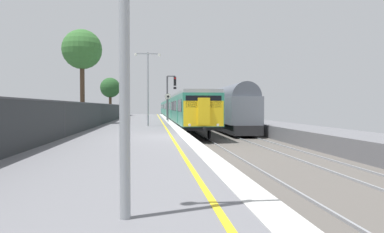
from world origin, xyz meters
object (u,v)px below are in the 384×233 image
object	(u,v)px
commuter_train_at_platform	(175,108)
background_tree_left	(81,51)
freight_train_adjacent_track	(203,107)
speed_limit_sign	(168,104)
platform_lamp_mid	(148,83)
background_tree_centre	(110,88)
signal_gantry	(170,92)

from	to	relation	value
commuter_train_at_platform	background_tree_left	world-z (taller)	background_tree_left
freight_train_adjacent_track	speed_limit_sign	distance (m)	17.91
platform_lamp_mid	background_tree_left	distance (m)	7.89
freight_train_adjacent_track	background_tree_centre	distance (m)	14.36
commuter_train_at_platform	speed_limit_sign	xyz separation A→B (m)	(-1.85, -19.35, 0.51)
commuter_train_at_platform	platform_lamp_mid	bearing A→B (deg)	-97.81
platform_lamp_mid	speed_limit_sign	bearing A→B (deg)	76.46
signal_gantry	speed_limit_sign	bearing A→B (deg)	-94.93
freight_train_adjacent_track	platform_lamp_mid	world-z (taller)	platform_lamp_mid
background_tree_centre	speed_limit_sign	bearing A→B (deg)	-68.16
signal_gantry	background_tree_left	world-z (taller)	background_tree_left
platform_lamp_mid	background_tree_left	size ratio (longest dim) A/B	0.69
freight_train_adjacent_track	background_tree_centre	bearing A→B (deg)	168.25
freight_train_adjacent_track	background_tree_centre	xyz separation A→B (m)	(-13.78, 2.87, 2.86)
freight_train_adjacent_track	background_tree_left	xyz separation A→B (m)	(-13.50, -20.25, 4.94)
commuter_train_at_platform	signal_gantry	distance (m)	15.19
background_tree_centre	freight_train_adjacent_track	bearing A→B (deg)	-11.75
freight_train_adjacent_track	signal_gantry	size ratio (longest dim) A/B	10.40
commuter_train_at_platform	signal_gantry	bearing A→B (deg)	-95.60
speed_limit_sign	signal_gantry	bearing A→B (deg)	85.07
speed_limit_sign	commuter_train_at_platform	bearing A→B (deg)	84.55
platform_lamp_mid	background_tree_centre	bearing A→B (deg)	102.39
commuter_train_at_platform	speed_limit_sign	world-z (taller)	commuter_train_at_platform
speed_limit_sign	freight_train_adjacent_track	bearing A→B (deg)	70.93
commuter_train_at_platform	background_tree_centre	bearing A→B (deg)	177.44
signal_gantry	platform_lamp_mid	size ratio (longest dim) A/B	0.87
signal_gantry	background_tree_centre	xyz separation A→B (m)	(-8.30, 15.44, 1.18)
speed_limit_sign	background_tree_centre	distance (m)	21.46
signal_gantry	platform_lamp_mid	world-z (taller)	platform_lamp_mid
signal_gantry	background_tree_left	distance (m)	11.57
background_tree_left	signal_gantry	bearing A→B (deg)	43.71
background_tree_left	freight_train_adjacent_track	bearing A→B (deg)	56.31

